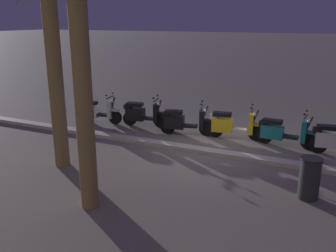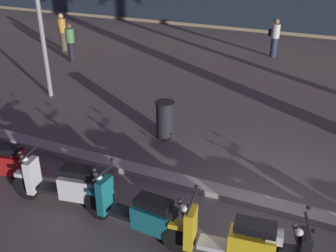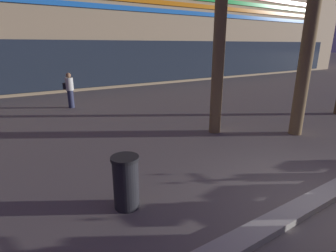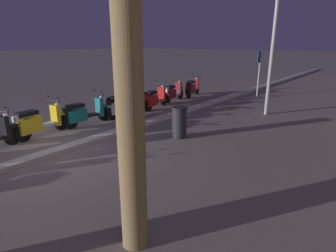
% 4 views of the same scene
% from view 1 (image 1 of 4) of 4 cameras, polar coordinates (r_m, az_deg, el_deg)
% --- Properties ---
extents(ground_plane, '(200.00, 200.00, 0.00)m').
position_cam_1_polar(ground_plane, '(11.15, 6.20, -3.64)').
color(ground_plane, slate).
extents(curb_strip, '(60.00, 0.36, 0.12)m').
position_cam_1_polar(curb_strip, '(10.85, 5.67, -3.87)').
color(curb_strip, '#BCB7AD').
rests_on(curb_strip, ground).
extents(scooter_teal_second_in_line, '(1.86, 0.56, 1.17)m').
position_cam_1_polar(scooter_teal_second_in_line, '(11.81, 17.45, -0.91)').
color(scooter_teal_second_in_line, black).
rests_on(scooter_teal_second_in_line, ground).
extents(scooter_yellow_tail_end, '(1.85, 0.60, 1.17)m').
position_cam_1_polar(scooter_yellow_tail_end, '(12.12, 9.85, 0.16)').
color(scooter_yellow_tail_end, black).
rests_on(scooter_yellow_tail_end, ground).
extents(scooter_black_mid_centre, '(1.82, 0.75, 1.17)m').
position_cam_1_polar(scooter_black_mid_centre, '(12.37, 2.32, 0.67)').
color(scooter_black_mid_centre, black).
rests_on(scooter_black_mid_centre, ground).
extents(scooter_black_far_back, '(1.72, 0.61, 1.17)m').
position_cam_1_polar(scooter_black_far_back, '(13.35, -4.14, 1.88)').
color(scooter_black_far_back, black).
rests_on(scooter_black_far_back, ground).
extents(scooter_silver_gap_after_mid, '(1.80, 0.56, 1.17)m').
position_cam_1_polar(scooter_silver_gap_after_mid, '(14.10, -11.11, 2.30)').
color(scooter_silver_gap_after_mid, black).
rests_on(scooter_silver_gap_after_mid, ground).
extents(palm_tree_mid_walkway, '(2.32, 2.32, 5.45)m').
position_cam_1_polar(palm_tree_mid_walkway, '(7.10, -14.11, 17.67)').
color(palm_tree_mid_walkway, olive).
rests_on(palm_tree_mid_walkway, ground).
extents(palm_tree_near_sign, '(1.92, 2.01, 5.47)m').
position_cam_1_polar(palm_tree_near_sign, '(9.61, -18.00, 16.61)').
color(palm_tree_near_sign, olive).
rests_on(palm_tree_near_sign, ground).
extents(litter_bin, '(0.48, 0.48, 0.95)m').
position_cam_1_polar(litter_bin, '(8.57, 21.31, -7.58)').
color(litter_bin, '#232328').
rests_on(litter_bin, ground).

